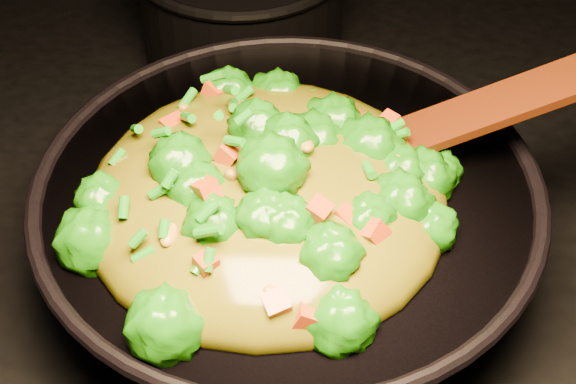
# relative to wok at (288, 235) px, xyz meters

# --- Properties ---
(wok) EXTENTS (0.51, 0.51, 0.12)m
(wok) POSITION_rel_wok_xyz_m (0.00, 0.00, 0.00)
(wok) COLOR black
(wok) RESTS_ON stovetop
(stir_fry) EXTENTS (0.40, 0.40, 0.11)m
(stir_fry) POSITION_rel_wok_xyz_m (-0.02, -0.02, 0.12)
(stir_fry) COLOR #1A6F07
(stir_fry) RESTS_ON wok
(spatula) EXTENTS (0.31, 0.09, 0.13)m
(spatula) POSITION_rel_wok_xyz_m (0.17, 0.05, 0.12)
(spatula) COLOR #3A1105
(spatula) RESTS_ON wok
(back_pot) EXTENTS (0.31, 0.31, 0.14)m
(back_pot) POSITION_rel_wok_xyz_m (-0.07, 0.37, 0.01)
(back_pot) COLOR black
(back_pot) RESTS_ON stovetop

